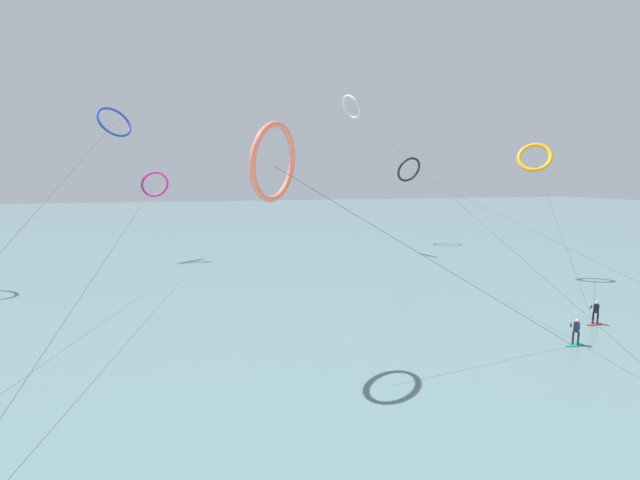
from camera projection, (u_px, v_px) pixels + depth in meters
sea_water at (226, 221)px, 104.82m from camera, size 400.00×200.00×0.08m
surfer_crimson at (596, 314)px, 30.20m from camera, size 1.40×0.73×1.70m
surfer_emerald at (576, 334)px, 26.40m from camera, size 1.40×0.73×1.70m
kite_amber at (535, 158)px, 42.85m from camera, size 7.74×15.17×13.95m
kite_ivory at (352, 107)px, 56.49m from camera, size 2.67×44.63×21.24m
kite_magenta at (154, 184)px, 52.29m from camera, size 4.30×48.60×11.26m
kite_cobalt at (114, 122)px, 52.51m from camera, size 4.87×49.19×19.12m
kite_charcoal at (409, 170)px, 66.60m from camera, size 4.48×50.59×13.67m
kite_coral at (274, 163)px, 20.70m from camera, size 20.08×3.44×13.00m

